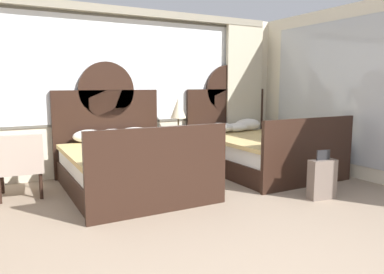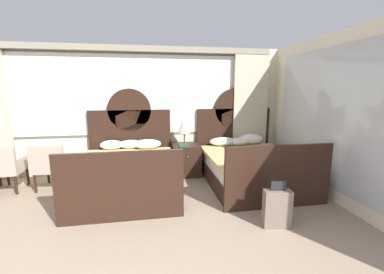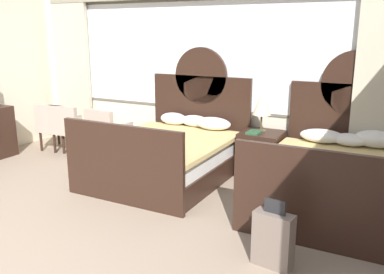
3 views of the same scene
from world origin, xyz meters
The scene contains 10 objects.
wall_back_window centered at (0.00, 4.07, 1.44)m, with size 6.67×0.22×2.70m.
bed_near_window centered at (0.00, 3.00, 0.36)m, with size 1.71×2.18×1.82m.
bed_near_mirror centered at (2.32, 3.01, 0.36)m, with size 1.71×2.18×1.82m.
nightstand_between_beds centered at (1.16, 3.66, 0.33)m, with size 0.58×0.60×0.65m.
table_lamp_on_nightstand centered at (1.13, 3.69, 1.07)m, with size 0.27×0.27×0.59m.
book_on_nightstand centered at (1.08, 3.54, 0.67)m, with size 0.18×0.26×0.03m.
armchair_by_window_left centered at (-1.36, 3.28, 0.47)m, with size 0.63×0.63×0.84m.
armchair_by_window_centre centered at (-2.16, 3.28, 0.47)m, with size 0.59×0.59×0.84m.
armchair_by_window_right centered at (-2.48, 3.28, 0.47)m, with size 0.64×0.64×0.84m.
suitcase_on_floor centered at (2.03, 1.38, 0.26)m, with size 0.38×0.20×0.64m.
Camera 3 is at (2.94, -1.90, 2.05)m, focal length 38.56 mm.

